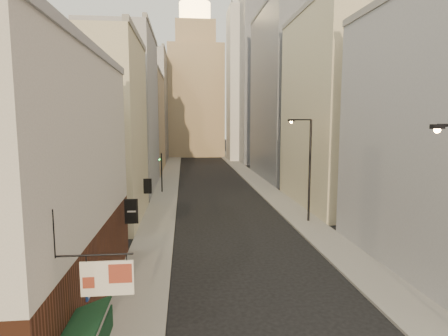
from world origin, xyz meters
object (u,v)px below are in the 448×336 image
clock_tower (196,88)px  white_tower (246,79)px  streetlamp_mid (308,164)px  traffic_light_left (162,166)px

clock_tower → white_tower: 17.83m
streetlamp_mid → traffic_light_left: bearing=114.3°
white_tower → streetlamp_mid: white_tower is taller
white_tower → streetlamp_mid: size_ratio=4.54×
white_tower → traffic_light_left: 45.43m
white_tower → streetlamp_mid: (-3.42, -54.80, -13.39)m
clock_tower → white_tower: bearing=-51.8°
white_tower → streetlamp_mid: bearing=-93.6°
streetlamp_mid → traffic_light_left: 20.70m
clock_tower → traffic_light_left: bearing=-96.4°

